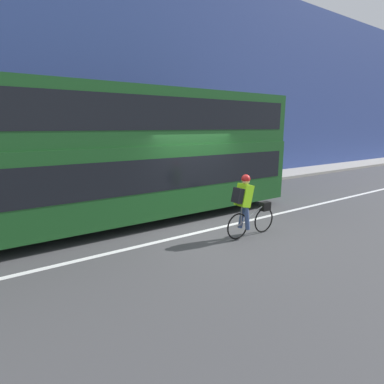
{
  "coord_description": "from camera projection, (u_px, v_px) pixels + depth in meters",
  "views": [
    {
      "loc": [
        -4.63,
        -6.15,
        2.7
      ],
      "look_at": [
        -0.33,
        0.31,
        1.0
      ],
      "focal_mm": 28.0,
      "sensor_mm": 36.0,
      "label": 1
    }
  ],
  "objects": [
    {
      "name": "ground_plane",
      "position": [
        208.0,
        229.0,
        8.09
      ],
      "size": [
        80.0,
        80.0,
        0.0
      ],
      "primitive_type": "plane",
      "color": "#424244"
    },
    {
      "name": "road_center_line",
      "position": [
        211.0,
        229.0,
        8.01
      ],
      "size": [
        50.0,
        0.14,
        0.01
      ],
      "primitive_type": "cube",
      "color": "silver",
      "rests_on": "ground_plane"
    },
    {
      "name": "sidewalk_curb",
      "position": [
        135.0,
        193.0,
        12.09
      ],
      "size": [
        60.0,
        1.98,
        0.13
      ],
      "color": "#A8A399",
      "rests_on": "ground_plane"
    },
    {
      "name": "building_facade",
      "position": [
        119.0,
        73.0,
        12.0
      ],
      "size": [
        60.0,
        0.3,
        9.57
      ],
      "color": "#33478C",
      "rests_on": "ground_plane"
    },
    {
      "name": "bus",
      "position": [
        107.0,
        151.0,
        8.11
      ],
      "size": [
        11.32,
        2.58,
        3.69
      ],
      "color": "black",
      "rests_on": "ground_plane"
    },
    {
      "name": "cyclist_on_bike",
      "position": [
        247.0,
        204.0,
        7.31
      ],
      "size": [
        1.56,
        0.32,
        1.59
      ],
      "color": "black",
      "rests_on": "ground_plane"
    },
    {
      "name": "trash_bin",
      "position": [
        122.0,
        184.0,
        11.59
      ],
      "size": [
        0.51,
        0.51,
        0.8
      ],
      "color": "#262628",
      "rests_on": "sidewalk_curb"
    }
  ]
}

